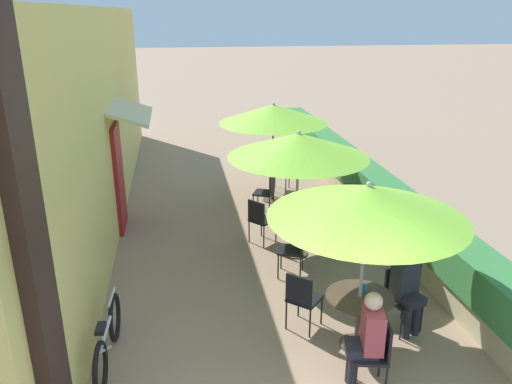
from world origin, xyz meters
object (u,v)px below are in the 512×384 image
(bicycle_leaning, at_px, (108,340))
(coffee_cup_near, at_px, (365,288))
(patio_umbrella_mid, at_px, (298,145))
(cafe_chair_far_left, at_px, (277,169))
(patio_table_mid, at_px, (296,225))
(seated_patron_near_right, at_px, (407,286))
(seated_patron_near_left, at_px, (367,337))
(cafe_chair_mid_back, at_px, (333,220))
(cafe_chair_mid_right, at_px, (296,247))
(cafe_chair_near_right, at_px, (400,293))
(coffee_cup_far, at_px, (272,169))
(patio_umbrella_far, at_px, (273,114))
(cafe_chair_near_back, at_px, (302,296))
(coffee_cup_mid, at_px, (294,215))
(patio_table_far, at_px, (273,177))
(patio_table_near, at_px, (359,308))
(cafe_chair_far_right, at_px, (267,190))
(cafe_chair_near_left, at_px, (376,350))
(patio_umbrella_near, at_px, (368,201))
(cafe_chair_mid_left, at_px, (260,218))

(bicycle_leaning, bearing_deg, coffee_cup_near, 2.41)
(patio_umbrella_mid, height_order, cafe_chair_far_left, patio_umbrella_mid)
(patio_table_mid, distance_m, patio_umbrella_mid, 1.46)
(seated_patron_near_right, height_order, cafe_chair_far_left, seated_patron_near_right)
(seated_patron_near_left, relative_size, cafe_chair_mid_back, 1.44)
(cafe_chair_mid_right, bearing_deg, cafe_chair_near_right, -126.66)
(coffee_cup_far, height_order, bicycle_leaning, coffee_cup_far)
(patio_umbrella_mid, height_order, patio_umbrella_far, same)
(cafe_chair_near_back, relative_size, patio_umbrella_mid, 0.36)
(cafe_chair_near_back, bearing_deg, cafe_chair_mid_back, 105.38)
(coffee_cup_mid, distance_m, patio_table_far, 2.82)
(cafe_chair_mid_right, height_order, cafe_chair_mid_back, same)
(patio_umbrella_mid, bearing_deg, coffee_cup_near, -83.72)
(patio_table_near, relative_size, cafe_chair_far_right, 0.99)
(cafe_chair_near_back, bearing_deg, cafe_chair_near_left, -24.33)
(seated_patron_near_left, distance_m, seated_patron_near_right, 1.34)
(cafe_chair_near_back, relative_size, coffee_cup_far, 9.67)
(cafe_chair_far_left, bearing_deg, patio_umbrella_mid, 19.38)
(cafe_chair_near_left, relative_size, patio_umbrella_mid, 0.36)
(patio_table_far, relative_size, bicycle_leaning, 0.52)
(cafe_chair_far_right, relative_size, bicycle_leaning, 0.52)
(patio_umbrella_near, height_order, bicycle_leaning, patio_umbrella_near)
(patio_table_near, xyz_separation_m, cafe_chair_near_right, (0.71, 0.32, -0.04))
(cafe_chair_near_right, relative_size, coffee_cup_mid, 9.67)
(patio_umbrella_far, height_order, coffee_cup_far, patio_umbrella_far)
(coffee_cup_near, bearing_deg, cafe_chair_far_left, 89.14)
(cafe_chair_near_back, xyz_separation_m, cafe_chair_mid_back, (1.20, 2.44, 0.00))
(coffee_cup_far, bearing_deg, patio_table_far, 72.99)
(cafe_chair_near_left, relative_size, patio_table_far, 1.01)
(coffee_cup_far, distance_m, bicycle_leaning, 6.01)
(coffee_cup_near, bearing_deg, seated_patron_near_left, -108.95)
(patio_umbrella_mid, bearing_deg, cafe_chair_mid_back, 15.89)
(patio_table_near, xyz_separation_m, seated_patron_near_left, (-0.19, -0.75, 0.13))
(patio_umbrella_near, bearing_deg, cafe_chair_mid_right, 100.67)
(cafe_chair_near_left, distance_m, cafe_chair_mid_left, 4.04)
(patio_umbrella_near, bearing_deg, cafe_chair_far_right, 94.01)
(cafe_chair_near_back, relative_size, patio_table_far, 1.01)
(patio_table_near, bearing_deg, seated_patron_near_right, 15.84)
(seated_patron_near_left, relative_size, cafe_chair_mid_left, 1.44)
(patio_umbrella_far, bearing_deg, patio_umbrella_near, -89.31)
(cafe_chair_near_left, xyz_separation_m, patio_umbrella_mid, (-0.10, 3.45, 1.50))
(cafe_chair_mid_left, bearing_deg, seated_patron_near_left, -32.44)
(coffee_cup_mid, bearing_deg, seated_patron_near_left, -89.15)
(cafe_chair_mid_left, bearing_deg, patio_table_near, -27.43)
(patio_umbrella_near, bearing_deg, coffee_cup_mid, 95.23)
(seated_patron_near_right, distance_m, patio_table_far, 5.26)
(patio_umbrella_mid, xyz_separation_m, cafe_chair_mid_back, (0.74, 0.21, -1.50))
(patio_table_mid, relative_size, patio_table_far, 1.00)
(seated_patron_near_left, bearing_deg, patio_umbrella_near, -2.63)
(cafe_chair_mid_right, bearing_deg, cafe_chair_far_right, 19.04)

